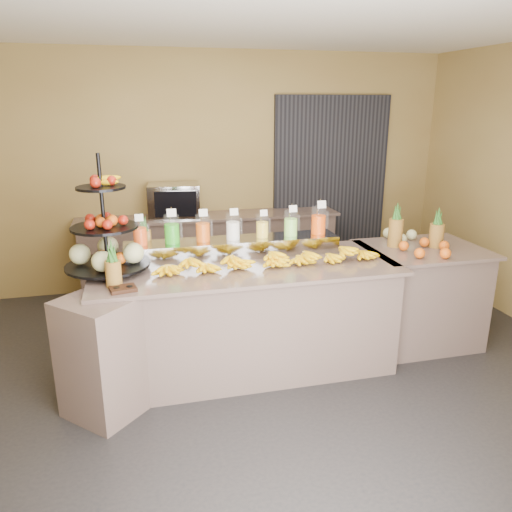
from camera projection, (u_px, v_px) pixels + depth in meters
name	position (u px, v px, depth m)	size (l,w,h in m)	color
ground	(255.00, 383.00, 4.10)	(6.00, 6.00, 0.00)	black
room_envelope	(254.00, 143.00, 4.32)	(6.04, 5.02, 2.82)	olive
buffet_counter	(234.00, 320.00, 4.18)	(2.75, 1.25, 0.93)	gray
right_counter	(419.00, 295.00, 4.72)	(1.08, 0.88, 0.93)	gray
back_ledge	(211.00, 252.00, 6.05)	(3.10, 0.55, 0.93)	gray
pitcher_tray	(233.00, 247.00, 4.33)	(1.85, 0.30, 0.15)	gray
juice_pitcher_orange_a	(140.00, 234.00, 4.10)	(0.12, 0.12, 0.28)	silver
juice_pitcher_green	(172.00, 231.00, 4.16)	(0.13, 0.13, 0.31)	silver
juice_pitcher_orange_b	(203.00, 229.00, 4.22)	(0.12, 0.13, 0.30)	silver
juice_pitcher_milk	(233.00, 228.00, 4.28)	(0.12, 0.12, 0.29)	silver
juice_pitcher_lemon	(262.00, 227.00, 4.34)	(0.11, 0.11, 0.26)	silver
juice_pitcher_lime	(291.00, 225.00, 4.40)	(0.12, 0.13, 0.29)	silver
juice_pitcher_orange_c	(318.00, 222.00, 4.45)	(0.13, 0.14, 0.32)	silver
banana_heap	(269.00, 257.00, 4.08)	(1.83, 0.17, 0.15)	yellow
fruit_stand	(112.00, 242.00, 3.89)	(0.76, 0.76, 0.92)	black
condiment_caddy	(123.00, 289.00, 3.54)	(0.18, 0.14, 0.03)	black
pineapple_left_a	(113.00, 270.00, 3.59)	(0.11, 0.11, 0.35)	brown
pineapple_left_b	(144.00, 240.00, 4.29)	(0.12, 0.12, 0.39)	brown
right_fruit_pile	(420.00, 241.00, 4.50)	(0.49, 0.47, 0.26)	brown
oven_warmer	(174.00, 201.00, 5.76)	(0.58, 0.41, 0.39)	gray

